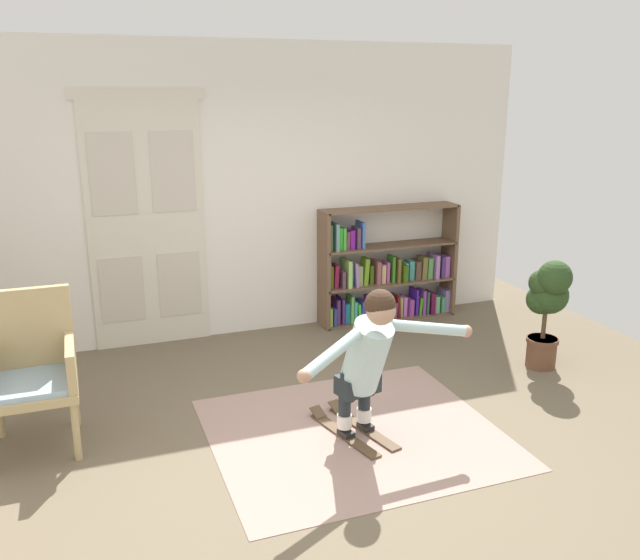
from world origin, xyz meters
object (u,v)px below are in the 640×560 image
at_px(bookshelf, 384,275).
at_px(potted_plant, 547,301).
at_px(wicker_chair, 30,367).
at_px(person_skier, 368,353).
at_px(skis_pair, 352,428).

relative_size(bookshelf, potted_plant, 1.51).
bearing_deg(wicker_chair, potted_plant, -1.60).
xyz_separation_m(bookshelf, wicker_chair, (-3.47, -1.56, 0.08)).
bearing_deg(wicker_chair, person_skier, -20.00).
xyz_separation_m(skis_pair, person_skier, (0.04, -0.17, 0.66)).
distance_m(wicker_chair, potted_plant, 4.26).
relative_size(bookshelf, wicker_chair, 1.40).
relative_size(bookshelf, person_skier, 1.06).
relative_size(potted_plant, skis_pair, 1.22).
xyz_separation_m(wicker_chair, person_skier, (2.21, -0.80, 0.10)).
xyz_separation_m(wicker_chair, potted_plant, (4.26, -0.12, 0.04)).
xyz_separation_m(bookshelf, person_skier, (-1.26, -2.36, 0.18)).
distance_m(skis_pair, person_skier, 0.68).
bearing_deg(skis_pair, person_skier, -76.10).
xyz_separation_m(potted_plant, person_skier, (-2.05, -0.68, 0.06)).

